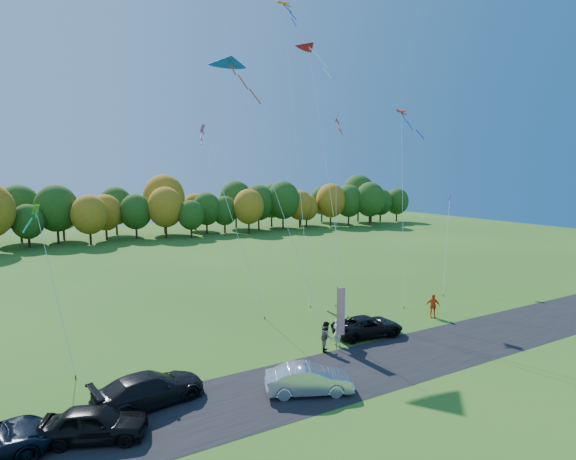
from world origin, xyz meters
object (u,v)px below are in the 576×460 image
person_east (433,306)px  feather_flag (340,311)px  black_suv (368,326)px  silver_sedan (309,379)px

person_east → feather_flag: 10.47m
black_suv → person_east: 7.08m
silver_sedan → feather_flag: (4.82, 3.97, 1.81)m
silver_sedan → feather_flag: feather_flag is taller
silver_sedan → person_east: size_ratio=2.40×
silver_sedan → feather_flag: bearing=-27.7°
silver_sedan → person_east: 16.06m
person_east → silver_sedan: bearing=-123.8°
black_suv → silver_sedan: 9.43m
feather_flag → person_east: bearing=9.4°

